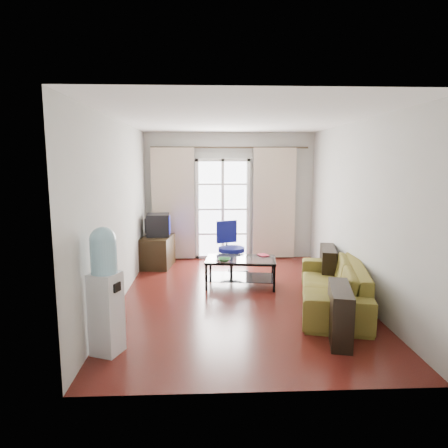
# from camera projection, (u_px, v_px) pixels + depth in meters

# --- Properties ---
(floor) EXTENTS (5.20, 5.20, 0.00)m
(floor) POSITION_uv_depth(u_px,v_px,m) (239.00, 297.00, 6.22)
(floor) COLOR #541A14
(floor) RESTS_ON ground
(ceiling) EXTENTS (5.20, 5.20, 0.00)m
(ceiling) POSITION_uv_depth(u_px,v_px,m) (240.00, 119.00, 5.80)
(ceiling) COLOR white
(ceiling) RESTS_ON wall_back
(wall_back) EXTENTS (3.60, 0.02, 2.70)m
(wall_back) POSITION_uv_depth(u_px,v_px,m) (230.00, 196.00, 8.58)
(wall_back) COLOR #B8B7AF
(wall_back) RESTS_ON floor
(wall_front) EXTENTS (3.60, 0.02, 2.70)m
(wall_front) POSITION_uv_depth(u_px,v_px,m) (265.00, 248.00, 3.45)
(wall_front) COLOR #B8B7AF
(wall_front) RESTS_ON floor
(wall_left) EXTENTS (0.02, 5.20, 2.70)m
(wall_left) POSITION_uv_depth(u_px,v_px,m) (119.00, 212.00, 5.94)
(wall_left) COLOR #B8B7AF
(wall_left) RESTS_ON floor
(wall_right) EXTENTS (0.02, 5.20, 2.70)m
(wall_right) POSITION_uv_depth(u_px,v_px,m) (357.00, 211.00, 6.09)
(wall_right) COLOR #B8B7AF
(wall_right) RESTS_ON floor
(french_door) EXTENTS (1.16, 0.06, 2.15)m
(french_door) POSITION_uv_depth(u_px,v_px,m) (223.00, 209.00, 8.56)
(french_door) COLOR white
(french_door) RESTS_ON wall_back
(curtain_rod) EXTENTS (3.30, 0.04, 0.04)m
(curtain_rod) POSITION_uv_depth(u_px,v_px,m) (230.00, 147.00, 8.32)
(curtain_rod) COLOR #4C3F2D
(curtain_rod) RESTS_ON wall_back
(curtain_left) EXTENTS (0.90, 0.07, 2.35)m
(curtain_left) POSITION_uv_depth(u_px,v_px,m) (173.00, 204.00, 8.43)
(curtain_left) COLOR beige
(curtain_left) RESTS_ON curtain_rod
(curtain_right) EXTENTS (0.90, 0.07, 2.35)m
(curtain_right) POSITION_uv_depth(u_px,v_px,m) (274.00, 204.00, 8.53)
(curtain_right) COLOR beige
(curtain_right) RESTS_ON curtain_rod
(radiator) EXTENTS (0.64, 0.12, 0.64)m
(radiator) POSITION_uv_depth(u_px,v_px,m) (266.00, 243.00, 8.68)
(radiator) COLOR #9C9B9E
(radiator) RESTS_ON floor
(sofa) EXTENTS (2.59, 1.85, 0.64)m
(sofa) POSITION_uv_depth(u_px,v_px,m) (333.00, 285.00, 5.79)
(sofa) COLOR brown
(sofa) RESTS_ON floor
(coffee_table) EXTENTS (1.24, 0.81, 0.47)m
(coffee_table) POSITION_uv_depth(u_px,v_px,m) (241.00, 268.00, 6.75)
(coffee_table) COLOR silver
(coffee_table) RESTS_ON floor
(bowl) EXTENTS (0.27, 0.27, 0.05)m
(bowl) POSITION_uv_depth(u_px,v_px,m) (224.00, 260.00, 6.53)
(bowl) COLOR #328B3E
(bowl) RESTS_ON coffee_table
(book) EXTENTS (0.29, 0.30, 0.02)m
(book) POSITION_uv_depth(u_px,v_px,m) (259.00, 256.00, 6.90)
(book) COLOR #A81A14
(book) RESTS_ON coffee_table
(remote) EXTENTS (0.17, 0.10, 0.02)m
(remote) POSITION_uv_depth(u_px,v_px,m) (221.00, 260.00, 6.57)
(remote) COLOR black
(remote) RESTS_ON coffee_table
(tv_stand) EXTENTS (0.66, 0.90, 0.61)m
(tv_stand) POSITION_uv_depth(u_px,v_px,m) (157.00, 251.00, 8.01)
(tv_stand) COLOR black
(tv_stand) RESTS_ON floor
(crt_tv) EXTENTS (0.52, 0.51, 0.44)m
(crt_tv) POSITION_uv_depth(u_px,v_px,m) (157.00, 225.00, 8.00)
(crt_tv) COLOR black
(crt_tv) RESTS_ON tv_stand
(task_chair) EXTENTS (0.87, 0.87, 1.00)m
(task_chair) POSITION_uv_depth(u_px,v_px,m) (231.00, 260.00, 7.38)
(task_chair) COLOR black
(task_chair) RESTS_ON floor
(water_cooler) EXTENTS (0.37, 0.37, 1.41)m
(water_cooler) POSITION_uv_depth(u_px,v_px,m) (105.00, 288.00, 4.30)
(water_cooler) COLOR silver
(water_cooler) RESTS_ON floor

